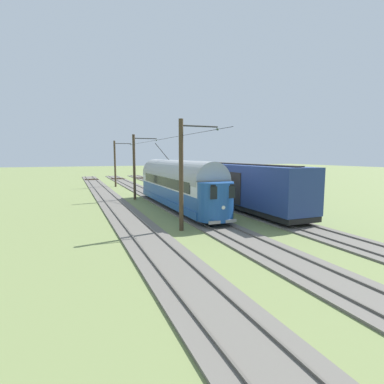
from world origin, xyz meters
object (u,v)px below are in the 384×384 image
vintage_streetcar (177,183)px  catenary_pole_mid_near (135,166)px  catenary_pole_mid_far (182,173)px  catenary_pole_foreground (115,163)px  coach_adjacent (249,186)px

vintage_streetcar → catenary_pole_mid_near: size_ratio=2.56×
catenary_pole_mid_far → vintage_streetcar: bearing=-106.9°
catenary_pole_foreground → coach_adjacent: bearing=106.5°
vintage_streetcar → catenary_pole_mid_far: bearing=73.1°
coach_adjacent → catenary_pole_foreground: size_ratio=1.93×
coach_adjacent → catenary_pole_mid_far: bearing=28.0°
catenary_pole_foreground → vintage_streetcar: bearing=96.5°
catenary_pole_mid_near → catenary_pole_mid_far: 14.48m
catenary_pole_foreground → catenary_pole_mid_far: (0.00, 28.96, 0.00)m
catenary_pole_foreground → catenary_pole_mid_near: size_ratio=1.00×
catenary_pole_foreground → catenary_pole_mid_far: bearing=90.0°
coach_adjacent → catenary_pole_mid_near: (7.40, -10.55, 1.45)m
catenary_pole_mid_near → vintage_streetcar: bearing=110.1°
coach_adjacent → catenary_pole_mid_near: size_ratio=1.93×
catenary_pole_foreground → catenary_pole_mid_far: same height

